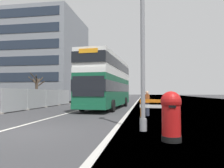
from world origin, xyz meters
name	(u,v)px	position (x,y,z in m)	size (l,w,h in m)	color
ground	(43,134)	(0.64, 0.11, -0.05)	(140.00, 280.00, 0.10)	#38383A
double_decker_bus	(108,82)	(0.97, 12.38, 2.60)	(3.36, 11.68, 4.88)	#145638
lamppost_foreground	(143,37)	(4.48, 1.12, 3.84)	(0.29, 0.70, 8.14)	gray
red_pillar_postbox	(171,114)	(5.39, -0.50, 0.88)	(0.66, 0.66, 1.61)	black
roadworks_barrier	(152,107)	(5.02, 5.27, 0.71)	(1.57, 0.67, 1.15)	orange
construction_site_fence	(45,98)	(-5.77, 12.85, 0.93)	(0.44, 13.80, 1.94)	#A8AAAD
car_oncoming_near	(120,96)	(0.17, 29.37, 0.99)	(2.04, 4.14, 2.13)	maroon
car_receding_mid	(108,95)	(-3.70, 38.39, 1.00)	(2.03, 3.99, 2.14)	black
bare_tree_far_verge_near	(37,88)	(-13.14, 24.14, 2.37)	(2.53, 2.29, 4.78)	#4C3D2D
pedestrian_at_kerb	(147,103)	(4.72, 6.62, 0.84)	(0.34, 0.34, 1.67)	#2D3342
backdrop_office_block	(15,60)	(-24.64, 34.90, 9.04)	(30.16, 16.11, 18.07)	gray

